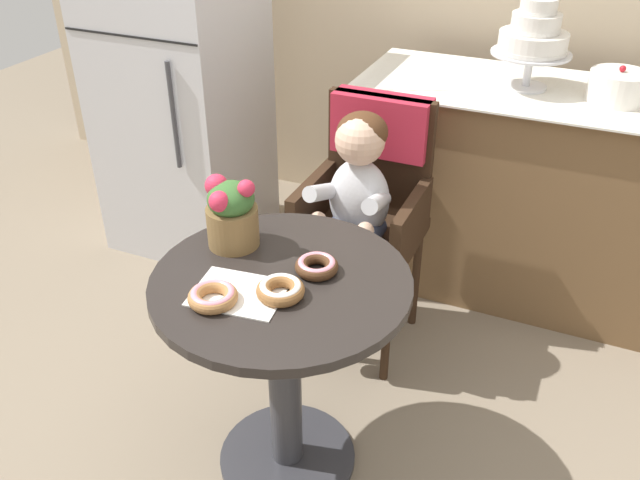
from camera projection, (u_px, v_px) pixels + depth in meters
ground_plane at (288, 458)px, 2.20m from camera, size 8.00×8.00×0.00m
cafe_table at (283, 338)px, 1.94m from camera, size 0.72×0.72×0.72m
wicker_chair at (370, 186)px, 2.46m from camera, size 0.42×0.45×0.95m
seated_child at (355, 195)px, 2.32m from camera, size 0.27×0.32×0.73m
paper_napkin at (239, 293)px, 1.76m from camera, size 0.26×0.21×0.00m
donut_front at (280, 289)px, 1.74m from camera, size 0.13×0.13×0.04m
donut_mid at (317, 266)px, 1.84m from camera, size 0.12×0.12×0.04m
donut_side at (213, 296)px, 1.72m from camera, size 0.13×0.13×0.04m
flower_vase at (231, 212)px, 1.92m from camera, size 0.16×0.16×0.22m
display_counter at (541, 196)px, 2.79m from camera, size 1.56×0.62×0.90m
tiered_cake_stand at (534, 37)px, 2.49m from camera, size 0.30×0.30×0.34m
round_layer_cake at (618, 87)px, 2.44m from camera, size 0.21×0.21×0.13m
refrigerator at (178, 68)px, 2.97m from camera, size 0.64×0.63×1.70m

